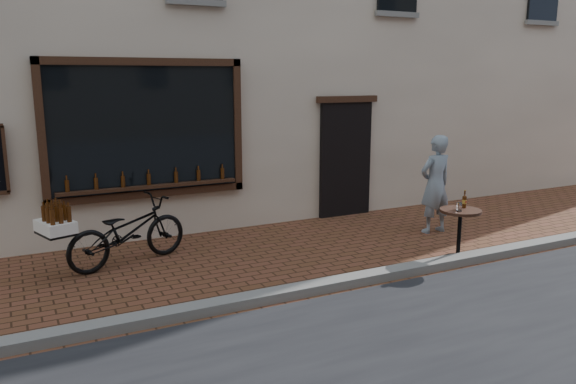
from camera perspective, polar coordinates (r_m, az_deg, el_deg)
name	(u,v)px	position (r m, az deg, el deg)	size (l,w,h in m)	color
ground	(363,289)	(7.38, 7.61, -9.76)	(90.00, 90.00, 0.00)	#58321C
kerb	(354,280)	(7.52, 6.76, -8.85)	(90.00, 0.25, 0.12)	slate
cargo_bicycle	(125,231)	(8.42, -16.20, -3.85)	(2.22, 1.24, 1.04)	black
bistro_table	(460,224)	(8.65, 17.06, -3.13)	(0.60, 0.60, 1.03)	black
pedestrian	(435,184)	(10.02, 14.74, 0.77)	(0.62, 0.41, 1.71)	gray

